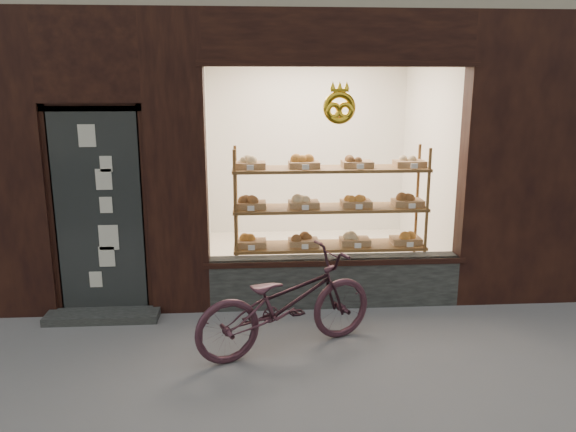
{
  "coord_description": "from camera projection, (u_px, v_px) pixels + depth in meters",
  "views": [
    {
      "loc": [
        -0.46,
        -3.64,
        2.4
      ],
      "look_at": [
        -0.07,
        2.0,
        1.05
      ],
      "focal_mm": 35.0,
      "sensor_mm": 36.0,
      "label": 1
    }
  ],
  "objects": [
    {
      "name": "bicycle",
      "position": [
        286.0,
        302.0,
        5.08
      ],
      "size": [
        1.84,
        1.24,
        0.92
      ],
      "primitive_type": "imported",
      "rotation": [
        0.0,
        0.0,
        1.97
      ],
      "color": "#361B24",
      "rests_on": "ground"
    },
    {
      "name": "display_shelf",
      "position": [
        330.0,
        220.0,
        6.43
      ],
      "size": [
        2.2,
        0.45,
        1.7
      ],
      "color": "brown",
      "rests_on": "ground"
    },
    {
      "name": "ground",
      "position": [
        316.0,
        417.0,
        4.12
      ],
      "size": [
        90.0,
        90.0,
        0.0
      ],
      "primitive_type": "plane",
      "color": "#5D5D5D"
    }
  ]
}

